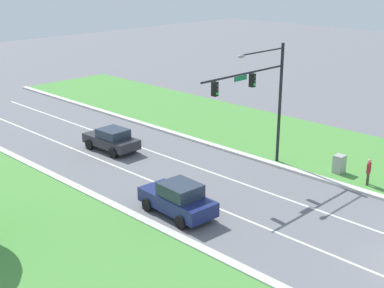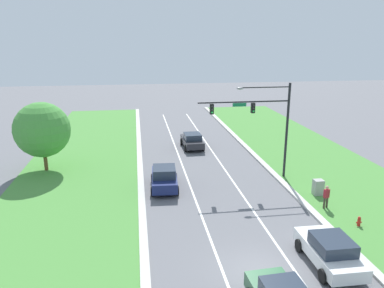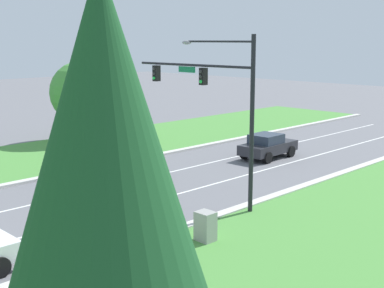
{
  "view_description": "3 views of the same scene",
  "coord_description": "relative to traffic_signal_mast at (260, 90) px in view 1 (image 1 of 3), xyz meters",
  "views": [
    {
      "loc": [
        -21.42,
        -6.98,
        12.52
      ],
      "look_at": [
        0.42,
        14.66,
        2.14
      ],
      "focal_mm": 50.0,
      "sensor_mm": 36.0,
      "label": 1
    },
    {
      "loc": [
        -5.73,
        -15.53,
        11.28
      ],
      "look_at": [
        -1.01,
        15.98,
        2.21
      ],
      "focal_mm": 35.0,
      "sensor_mm": 36.0,
      "label": 2
    },
    {
      "loc": [
        20.63,
        -5.63,
        7.65
      ],
      "look_at": [
        0.97,
        14.09,
        2.2
      ],
      "focal_mm": 50.0,
      "sensor_mm": 36.0,
      "label": 3
    }
  ],
  "objects": [
    {
      "name": "traffic_signal_mast",
      "position": [
        0.0,
        0.0,
        0.0
      ],
      "size": [
        7.44,
        0.41,
        7.89
      ],
      "color": "black",
      "rests_on": "ground_plane"
    },
    {
      "name": "charcoal_sedan",
      "position": [
        -4.21,
        9.66,
        -4.41
      ],
      "size": [
        2.18,
        4.34,
        1.62
      ],
      "rotation": [
        0.0,
        0.0,
        0.03
      ],
      "color": "#28282D",
      "rests_on": "ground_plane"
    },
    {
      "name": "utility_cabinet",
      "position": [
        3.14,
        -4.0,
        -4.63
      ],
      "size": [
        0.7,
        0.6,
        1.22
      ],
      "color": "#9E9E99",
      "rests_on": "ground_plane"
    },
    {
      "name": "pedestrian",
      "position": [
        2.6,
        -6.22,
        -4.31
      ],
      "size": [
        0.43,
        0.34,
        1.69
      ],
      "rotation": [
        0.0,
        0.0,
        3.49
      ],
      "color": "#42382D",
      "rests_on": "ground_plane"
    },
    {
      "name": "navy_sedan",
      "position": [
        -8.0,
        -1.01,
        -4.34
      ],
      "size": [
        2.28,
        4.5,
        1.82
      ],
      "rotation": [
        0.0,
        0.0,
        -0.06
      ],
      "color": "navy",
      "rests_on": "ground_plane"
    }
  ]
}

